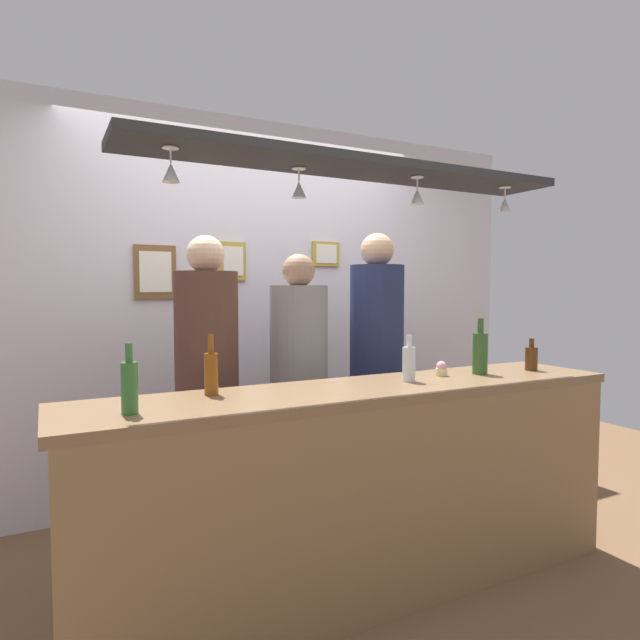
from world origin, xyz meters
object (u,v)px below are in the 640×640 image
at_px(person_right_navy_shirt, 377,345).
at_px(bottle_beer_green_import, 129,386).
at_px(person_middle_grey_shirt, 298,365).
at_px(bottle_champagne_green, 480,352).
at_px(picture_frame_upper_small, 326,254).
at_px(bottle_soda_clear, 409,363).
at_px(cupcake, 441,369).
at_px(person_left_brown_shirt, 207,362).
at_px(bottle_beer_brown_stubby, 531,358).
at_px(picture_frame_crest, 233,261).
at_px(picture_frame_caricature, 155,272).
at_px(bottle_beer_amber_tall, 211,372).

height_order(person_right_navy_shirt, bottle_beer_green_import, person_right_navy_shirt).
distance_m(person_middle_grey_shirt, bottle_champagne_green, 1.03).
bearing_deg(picture_frame_upper_small, bottle_soda_clear, -101.26).
relative_size(person_middle_grey_shirt, cupcake, 20.97).
bearing_deg(cupcake, person_left_brown_shirt, 148.79).
bearing_deg(bottle_beer_green_import, bottle_beer_brown_stubby, 1.83).
distance_m(person_right_navy_shirt, bottle_beer_brown_stubby, 0.91).
bearing_deg(picture_frame_crest, bottle_beer_green_import, -120.74).
xyz_separation_m(bottle_beer_green_import, cupcake, (1.58, 0.15, -0.07)).
relative_size(bottle_beer_brown_stubby, picture_frame_caricature, 0.53).
bearing_deg(bottle_champagne_green, picture_frame_upper_small, 98.27).
bearing_deg(picture_frame_caricature, person_middle_grey_shirt, -45.21).
height_order(bottle_soda_clear, picture_frame_caricature, picture_frame_caricature).
height_order(person_left_brown_shirt, bottle_champagne_green, person_left_brown_shirt).
distance_m(bottle_beer_brown_stubby, bottle_soda_clear, 0.83).
height_order(person_left_brown_shirt, bottle_beer_green_import, person_left_brown_shirt).
relative_size(bottle_beer_brown_stubby, bottle_soda_clear, 0.78).
height_order(person_middle_grey_shirt, cupcake, person_middle_grey_shirt).
bearing_deg(bottle_beer_brown_stubby, bottle_champagne_green, 174.29).
xyz_separation_m(picture_frame_caricature, picture_frame_crest, (0.51, 0.00, 0.08)).
bearing_deg(person_right_navy_shirt, picture_frame_caricature, 150.83).
distance_m(person_right_navy_shirt, picture_frame_crest, 1.13).
distance_m(bottle_champagne_green, bottle_beer_amber_tall, 1.44).
bearing_deg(bottle_beer_green_import, bottle_soda_clear, 3.99).
height_order(bottle_champagne_green, bottle_beer_brown_stubby, bottle_champagne_green).
height_order(person_left_brown_shirt, bottle_beer_amber_tall, person_left_brown_shirt).
distance_m(bottle_beer_brown_stubby, bottle_beer_green_import, 2.15).
xyz_separation_m(cupcake, picture_frame_upper_small, (0.02, 1.33, 0.68)).
bearing_deg(picture_frame_crest, bottle_beer_amber_tall, -112.20).
height_order(bottle_soda_clear, cupcake, bottle_soda_clear).
bearing_deg(bottle_beer_brown_stubby, cupcake, 171.90).
xyz_separation_m(person_left_brown_shirt, bottle_beer_green_import, (-0.51, -0.80, 0.04)).
height_order(cupcake, picture_frame_crest, picture_frame_crest).
distance_m(picture_frame_caricature, picture_frame_crest, 0.52).
height_order(bottle_beer_green_import, picture_frame_crest, picture_frame_crest).
distance_m(bottle_champagne_green, cupcake, 0.24).
relative_size(person_middle_grey_shirt, bottle_beer_green_import, 6.29).
bearing_deg(bottle_soda_clear, bottle_champagne_green, 1.38).
bearing_deg(person_middle_grey_shirt, cupcake, -50.94).
distance_m(bottle_beer_green_import, bottle_soda_clear, 1.32).
relative_size(bottle_beer_brown_stubby, cupcake, 2.31).
distance_m(cupcake, picture_frame_crest, 1.62).
xyz_separation_m(person_right_navy_shirt, picture_frame_crest, (-0.71, 0.69, 0.54)).
height_order(person_right_navy_shirt, bottle_champagne_green, person_right_navy_shirt).
bearing_deg(person_middle_grey_shirt, bottle_beer_amber_tall, -139.50).
relative_size(bottle_beer_green_import, picture_frame_crest, 1.00).
distance_m(bottle_beer_green_import, picture_frame_upper_small, 2.26).
height_order(cupcake, picture_frame_caricature, picture_frame_caricature).
xyz_separation_m(picture_frame_upper_small, picture_frame_caricature, (-1.23, 0.00, -0.15)).
distance_m(person_middle_grey_shirt, picture_frame_crest, 0.95).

